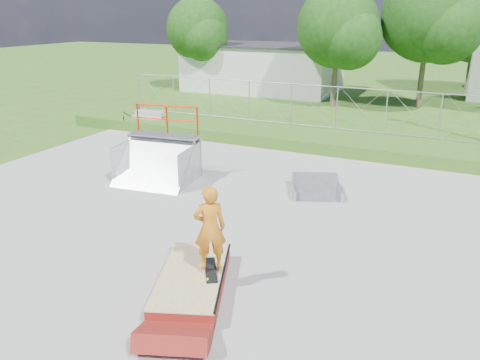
# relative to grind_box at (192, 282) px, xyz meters

# --- Properties ---
(ground) EXTENTS (120.00, 120.00, 0.00)m
(ground) POSITION_rel_grind_box_xyz_m (-0.28, 1.92, -0.19)
(ground) COLOR #2A5D1A
(ground) RESTS_ON ground
(concrete_pad) EXTENTS (20.00, 16.00, 0.04)m
(concrete_pad) POSITION_rel_grind_box_xyz_m (-0.28, 1.92, -0.17)
(concrete_pad) COLOR #979794
(concrete_pad) RESTS_ON ground
(grass_berm) EXTENTS (24.00, 3.00, 0.50)m
(grass_berm) POSITION_rel_grind_box_xyz_m (-0.28, 11.42, 0.06)
(grass_berm) COLOR #2A5D1A
(grass_berm) RESTS_ON ground
(grind_box) EXTENTS (2.03, 2.81, 0.38)m
(grind_box) POSITION_rel_grind_box_xyz_m (0.00, 0.00, 0.00)
(grind_box) COLOR maroon
(grind_box) RESTS_ON concrete_pad
(quarter_pipe) EXTENTS (2.55, 2.23, 2.34)m
(quarter_pipe) POSITION_rel_grind_box_xyz_m (-4.21, 4.90, 0.98)
(quarter_pipe) COLOR #9A9CA1
(quarter_pipe) RESTS_ON concrete_pad
(flat_bank_ramp) EXTENTS (1.85, 1.90, 0.43)m
(flat_bank_ramp) POSITION_rel_grind_box_xyz_m (0.76, 6.02, 0.02)
(flat_bank_ramp) COLOR #9A9CA1
(flat_bank_ramp) RESTS_ON concrete_pad
(skateboard) EXTENTS (0.61, 0.79, 0.13)m
(skateboard) POSITION_rel_grind_box_xyz_m (0.32, 0.19, 0.23)
(skateboard) COLOR black
(skateboard) RESTS_ON grind_box
(skater) EXTENTS (0.74, 0.69, 1.69)m
(skater) POSITION_rel_grind_box_xyz_m (0.32, 0.19, 1.08)
(skater) COLOR orange
(skater) RESTS_ON grind_box
(concrete_stairs) EXTENTS (1.50, 1.60, 0.80)m
(concrete_stairs) POSITION_rel_grind_box_xyz_m (-8.78, 10.62, 0.21)
(concrete_stairs) COLOR #979794
(concrete_stairs) RESTS_ON ground
(chain_link_fence) EXTENTS (20.00, 0.06, 1.80)m
(chain_link_fence) POSITION_rel_grind_box_xyz_m (-0.28, 12.42, 1.21)
(chain_link_fence) COLOR #9DA1A6
(chain_link_fence) RESTS_ON grass_berm
(utility_building_flat) EXTENTS (10.00, 6.00, 3.00)m
(utility_building_flat) POSITION_rel_grind_box_xyz_m (-8.28, 23.92, 1.31)
(utility_building_flat) COLOR silver
(utility_building_flat) RESTS_ON ground
(tree_left_near) EXTENTS (4.76, 4.48, 6.65)m
(tree_left_near) POSITION_rel_grind_box_xyz_m (-2.04, 19.75, 4.05)
(tree_left_near) COLOR brown
(tree_left_near) RESTS_ON ground
(tree_center) EXTENTS (5.44, 5.12, 7.60)m
(tree_center) POSITION_rel_grind_box_xyz_m (2.50, 21.73, 4.66)
(tree_center) COLOR brown
(tree_center) RESTS_ON ground
(tree_left_far) EXTENTS (4.42, 4.16, 6.18)m
(tree_left_far) POSITION_rel_grind_box_xyz_m (-12.05, 21.76, 3.75)
(tree_left_far) COLOR brown
(tree_left_far) RESTS_ON ground
(tree_back_mid) EXTENTS (4.08, 3.84, 5.70)m
(tree_back_mid) POSITION_rel_grind_box_xyz_m (4.93, 29.78, 3.44)
(tree_back_mid) COLOR brown
(tree_back_mid) RESTS_ON ground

